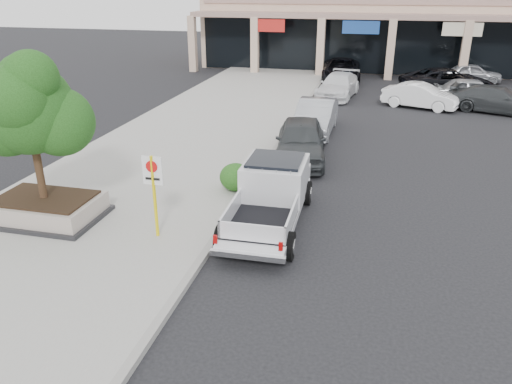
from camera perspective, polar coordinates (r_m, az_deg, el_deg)
ground at (r=12.98m, az=1.14°, el=-7.58°), size 120.00×120.00×0.00m
sidewalk at (r=19.78m, az=-10.66°, el=3.29°), size 8.00×52.00×0.15m
curb at (r=18.56m, az=0.56°, el=2.37°), size 0.20×52.00×0.15m
strip_mall at (r=45.24m, az=22.13°, el=19.02°), size 40.55×12.43×9.50m
planter at (r=15.83m, az=-22.87°, el=-1.70°), size 3.20×2.20×0.68m
planter_tree at (r=14.98m, az=-23.84°, el=8.76°), size 2.90×2.55×4.00m
no_parking_sign at (r=13.40m, az=-11.63°, el=0.74°), size 0.55×0.09×2.30m
hedge at (r=16.51m, az=-2.30°, el=1.71°), size 1.10×0.99×0.93m
pickup_truck at (r=14.30m, az=1.48°, el=-0.67°), size 2.14×5.52×1.73m
curb_car_a at (r=19.85m, az=5.13°, el=5.91°), size 2.54×4.98×1.63m
curb_car_b at (r=23.61m, az=6.81°, el=8.50°), size 1.71×4.73×1.55m
curb_car_c at (r=31.62m, az=9.37°, el=11.90°), size 2.60×5.13×1.43m
curb_car_d at (r=37.09m, az=9.72°, el=13.59°), size 3.01×5.83×1.57m
lot_car_a at (r=32.01m, az=23.52°, el=10.54°), size 4.49×2.06×1.49m
lot_car_b at (r=29.92m, az=18.28°, el=10.39°), size 4.39×2.69×1.37m
lot_car_c at (r=30.36m, az=25.90°, el=9.47°), size 5.19×3.38×1.40m
lot_car_d at (r=34.28m, az=21.10°, el=11.72°), size 6.38×4.44×1.62m
lot_car_e at (r=39.08m, az=23.51°, el=12.35°), size 4.01×1.90×1.33m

